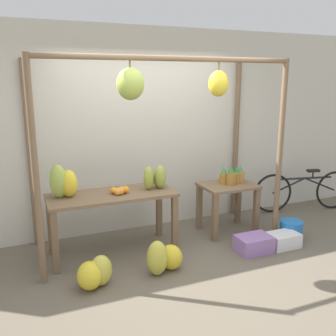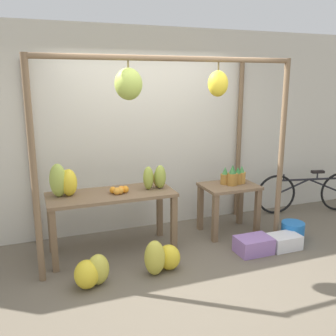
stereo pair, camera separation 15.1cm
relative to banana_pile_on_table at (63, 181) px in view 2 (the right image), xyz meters
name	(u,v)px [view 2 (the right image)]	position (x,y,z in m)	size (l,w,h in m)	color
ground_plane	(183,270)	(1.18, -0.82, -0.95)	(20.00, 20.00, 0.00)	#665B4C
shop_wall_back	(143,131)	(1.18, 0.63, 0.45)	(8.00, 0.08, 2.80)	beige
stall_awning	(161,118)	(1.13, -0.24, 0.72)	(3.06, 1.20, 2.35)	brown
display_table_main	(112,203)	(0.55, -0.07, -0.30)	(1.53, 0.63, 0.76)	brown
display_table_side	(229,197)	(2.20, -0.03, -0.42)	(0.75, 0.55, 0.69)	brown
banana_pile_on_table	(63,181)	(0.00, 0.00, 0.00)	(0.36, 0.28, 0.40)	yellow
orange_pile	(119,190)	(0.63, -0.13, -0.14)	(0.23, 0.16, 0.09)	orange
pineapple_cluster	(233,177)	(2.26, -0.03, -0.14)	(0.36, 0.21, 0.28)	#A3702D
banana_pile_ground_left	(92,272)	(0.17, -0.79, -0.79)	(0.43, 0.35, 0.33)	gold
banana_pile_ground_right	(162,257)	(0.94, -0.77, -0.77)	(0.50, 0.35, 0.40)	yellow
fruit_crate_white	(254,245)	(2.17, -0.73, -0.84)	(0.43, 0.30, 0.20)	#9970B7
blue_bucket	(293,231)	(2.88, -0.58, -0.82)	(0.30, 0.30, 0.25)	blue
parked_bicycle	(308,192)	(3.82, 0.24, -0.61)	(1.69, 0.41, 0.69)	black
papaya_pile	(156,178)	(1.12, -0.07, -0.04)	(0.36, 0.24, 0.30)	#B2993D
fruit_crate_purple	(284,242)	(2.61, -0.76, -0.85)	(0.39, 0.27, 0.18)	silver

